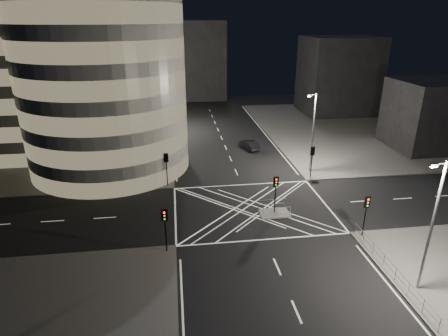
{
  "coord_description": "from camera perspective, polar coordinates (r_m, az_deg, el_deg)",
  "views": [
    {
      "loc": [
        -7.57,
        -34.11,
        18.61
      ],
      "look_at": [
        -2.39,
        4.26,
        3.0
      ],
      "focal_mm": 30.0,
      "sensor_mm": 36.0,
      "label": 1
    }
  ],
  "objects": [
    {
      "name": "street_lamp_left_near",
      "position": [
        47.96,
        -9.68,
        5.83
      ],
      "size": [
        1.25,
        0.25,
        10.0
      ],
      "color": "slate",
      "rests_on": "sidewalk_far_left"
    },
    {
      "name": "street_lamp_left_far",
      "position": [
        65.45,
        -9.32,
        10.16
      ],
      "size": [
        1.25,
        0.25,
        10.0
      ],
      "color": "slate",
      "rests_on": "sidewalk_far_left"
    },
    {
      "name": "traffic_signal_island",
      "position": [
        37.43,
        7.87,
        -3.05
      ],
      "size": [
        0.55,
        0.22,
        4.0
      ],
      "color": "black",
      "rests_on": "central_island"
    },
    {
      "name": "office_block_rear",
      "position": [
        77.82,
        -19.04,
        15.32
      ],
      "size": [
        24.0,
        16.0,
        22.0
      ],
      "primitive_type": "cube",
      "color": "gray",
      "rests_on": "sidewalk_far_left"
    },
    {
      "name": "building_right_far",
      "position": [
        82.09,
        17.0,
        13.37
      ],
      "size": [
        14.0,
        12.0,
        15.0
      ],
      "primitive_type": "cube",
      "color": "black",
      "rests_on": "sidewalk_far_right"
    },
    {
      "name": "traffic_signal_nr",
      "position": [
        35.49,
        20.85,
        -5.85
      ],
      "size": [
        0.55,
        0.22,
        4.0
      ],
      "color": "black",
      "rests_on": "sidewalk_near_right"
    },
    {
      "name": "tree_e",
      "position": [
        68.69,
        -10.11,
        9.54
      ],
      "size": [
        3.59,
        3.59,
        6.16
      ],
      "color": "black",
      "rests_on": "sidewalk_far_left"
    },
    {
      "name": "sedan",
      "position": [
        56.84,
        3.86,
        3.53
      ],
      "size": [
        2.6,
        4.43,
        1.38
      ],
      "primitive_type": "imported",
      "rotation": [
        0.0,
        0.0,
        3.43
      ],
      "color": "black",
      "rests_on": "ground"
    },
    {
      "name": "building_far_end",
      "position": [
        92.67,
        -5.66,
        15.91
      ],
      "size": [
        18.0,
        8.0,
        18.0
      ],
      "primitive_type": "cube",
      "color": "black",
      "rests_on": "ground"
    },
    {
      "name": "traffic_signal_fl",
      "position": [
        43.83,
        -8.79,
        0.71
      ],
      "size": [
        0.55,
        0.22,
        4.0
      ],
      "color": "black",
      "rests_on": "sidewalk_far_left"
    },
    {
      "name": "tree_c",
      "position": [
        57.0,
        -10.47,
        7.09
      ],
      "size": [
        4.58,
        4.58,
        6.82
      ],
      "color": "black",
      "rests_on": "sidewalk_far_left"
    },
    {
      "name": "sidewalk_far_left",
      "position": [
        67.35,
        -25.96,
        3.73
      ],
      "size": [
        42.0,
        42.0,
        0.15
      ],
      "primitive_type": "cube",
      "color": "#494745",
      "rests_on": "ground"
    },
    {
      "name": "railing_island_north",
      "position": [
        39.18,
        7.36,
        -5.44
      ],
      "size": [
        2.8,
        0.06,
        1.1
      ],
      "primitive_type": "cube",
      "color": "slate",
      "rests_on": "central_island"
    },
    {
      "name": "tree_d",
      "position": [
        62.6,
        -10.34,
        9.37
      ],
      "size": [
        5.12,
        5.12,
        8.15
      ],
      "color": "black",
      "rests_on": "sidewalk_far_left"
    },
    {
      "name": "street_lamp_right_near",
      "position": [
        29.4,
        29.07,
        -7.46
      ],
      "size": [
        1.25,
        0.25,
        10.0
      ],
      "color": "slate",
      "rests_on": "sidewalk_near_right"
    },
    {
      "name": "tree_a",
      "position": [
        45.24,
        -11.08,
        4.28
      ],
      "size": [
        5.04,
        5.04,
        7.94
      ],
      "color": "black",
      "rests_on": "sidewalk_far_left"
    },
    {
      "name": "sidewalk_far_right",
      "position": [
        73.58,
        22.53,
        5.68
      ],
      "size": [
        42.0,
        42.0,
        0.15
      ],
      "primitive_type": "cube",
      "color": "#494745",
      "rests_on": "ground"
    },
    {
      "name": "central_island",
      "position": [
        38.71,
        7.65,
        -6.86
      ],
      "size": [
        3.0,
        2.0,
        0.15
      ],
      "primitive_type": "cube",
      "color": "slate",
      "rests_on": "ground"
    },
    {
      "name": "railing_island_south",
      "position": [
        37.65,
        8.05,
        -6.68
      ],
      "size": [
        2.8,
        0.06,
        1.1
      ],
      "primitive_type": "cube",
      "color": "slate",
      "rests_on": "central_island"
    },
    {
      "name": "building_right_near",
      "position": [
        64.06,
        28.7,
        7.14
      ],
      "size": [
        10.0,
        10.0,
        10.0
      ],
      "primitive_type": "cube",
      "color": "black",
      "rests_on": "sidewalk_far_right"
    },
    {
      "name": "tree_b",
      "position": [
        51.14,
        -10.73,
        5.72
      ],
      "size": [
        5.06,
        5.06,
        7.41
      ],
      "color": "black",
      "rests_on": "sidewalk_far_left"
    },
    {
      "name": "ground",
      "position": [
        39.58,
        4.28,
        -6.15
      ],
      "size": [
        120.0,
        120.0,
        0.0
      ],
      "primitive_type": "plane",
      "color": "black",
      "rests_on": "ground"
    },
    {
      "name": "street_lamp_right_far",
      "position": [
        48.15,
        13.37,
        5.61
      ],
      "size": [
        1.25,
        0.25,
        10.0
      ],
      "color": "slate",
      "rests_on": "sidewalk_far_right"
    },
    {
      "name": "railing_near_right",
      "position": [
        32.47,
        23.91,
        -13.67
      ],
      "size": [
        0.06,
        11.7,
        1.1
      ],
      "primitive_type": "cube",
      "color": "slate",
      "rests_on": "sidewalk_near_right"
    },
    {
      "name": "traffic_signal_fr",
      "position": [
        46.77,
        13.29,
        1.74
      ],
      "size": [
        0.55,
        0.22,
        4.0
      ],
      "color": "black",
      "rests_on": "sidewalk_far_right"
    },
    {
      "name": "traffic_signal_nl",
      "position": [
        31.52,
        -8.99,
        -8.2
      ],
      "size": [
        0.55,
        0.22,
        4.0
      ],
      "color": "black",
      "rests_on": "sidewalk_near_left"
    },
    {
      "name": "office_tower_curved",
      "position": [
        54.78,
        -22.26,
        14.16
      ],
      "size": [
        30.0,
        29.0,
        27.2
      ],
      "color": "gray",
      "rests_on": "sidewalk_far_left"
    }
  ]
}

